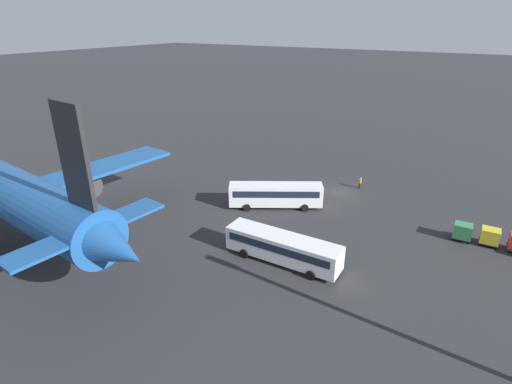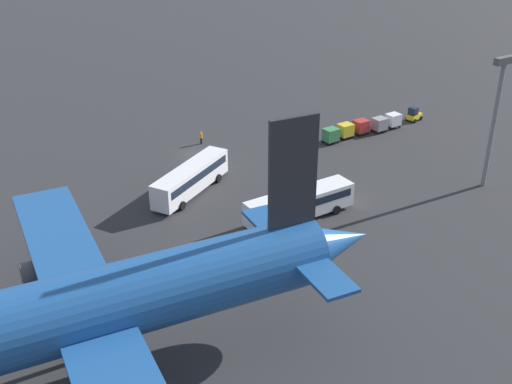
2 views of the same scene
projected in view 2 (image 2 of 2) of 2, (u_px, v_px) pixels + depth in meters
The scene contains 12 objects.
ground_plane at pixel (197, 155), 83.45m from camera, with size 600.00×600.00×0.00m, color #2D2D30.
airplane at pixel (68, 315), 42.62m from camera, with size 48.16×41.13×18.11m.
shuttle_bus_near at pixel (191, 177), 72.76m from camera, with size 12.05×8.54×3.31m.
shuttle_bus_far at pixel (300, 203), 67.55m from camera, with size 12.55×3.31×3.03m.
baggage_tug at pixel (414, 114), 94.24m from camera, with size 2.64×2.13×2.10m.
worker_person at pixel (201, 138), 86.35m from camera, with size 0.38×0.38×1.74m.
cargo_cart_white at pixel (393, 120), 91.57m from camera, with size 2.05×1.74×2.06m.
cargo_cart_grey at pixel (380, 124), 90.08m from camera, with size 2.05×1.74×2.06m.
cargo_cart_red at pixel (361, 126), 89.32m from camera, with size 2.05×1.74×2.06m.
cargo_cart_yellow at pixel (345, 130), 87.99m from camera, with size 2.05×1.74×2.06m.
cargo_cart_green at pixel (331, 135), 86.44m from camera, with size 2.05×1.74×2.06m.
light_pole at pixel (496, 108), 71.09m from camera, with size 2.80×0.70×15.34m.
Camera 2 is at (33.96, 69.10, 33.45)m, focal length 45.00 mm.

